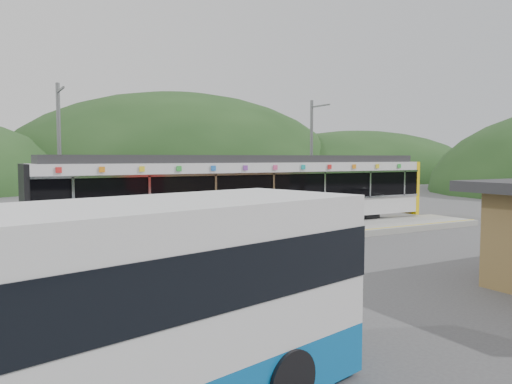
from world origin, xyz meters
TOP-DOWN VIEW (x-y plane):
  - ground at (0.00, 0.00)m, footprint 120.00×120.00m
  - hills at (6.19, 5.29)m, footprint 146.00×149.00m
  - platform at (0.00, 3.30)m, footprint 26.00×3.20m
  - yellow_line at (0.00, 2.00)m, footprint 26.00×0.10m
  - train at (1.41, 6.00)m, footprint 20.44×3.01m
  - catenary_mast_west at (-7.00, 8.56)m, footprint 0.18×1.80m
  - catenary_mast_east at (7.00, 8.56)m, footprint 0.18×1.80m

SIDE VIEW (x-z plane):
  - ground at x=0.00m, z-range 0.00..0.00m
  - hills at x=6.19m, z-range -13.00..13.00m
  - platform at x=0.00m, z-range 0.00..0.30m
  - yellow_line at x=0.00m, z-range 0.30..0.31m
  - train at x=1.41m, z-range 0.19..3.93m
  - catenary_mast_west at x=-7.00m, z-range 0.15..7.15m
  - catenary_mast_east at x=7.00m, z-range 0.15..7.15m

